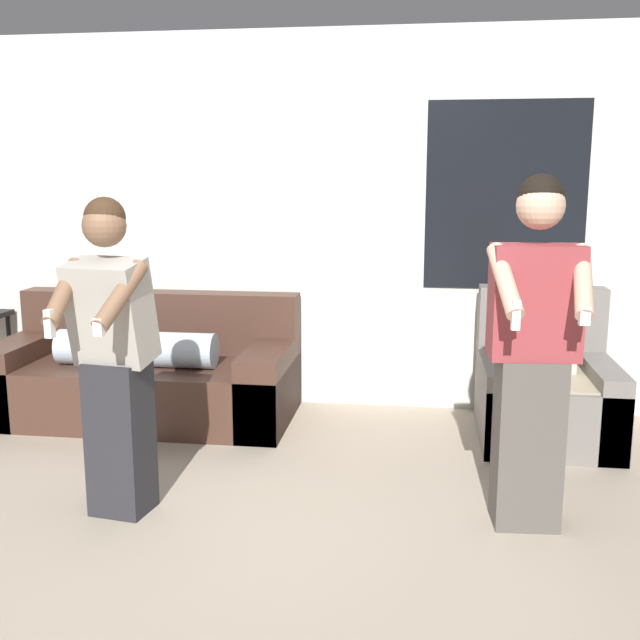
# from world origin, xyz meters

# --- Properties ---
(ground_plane) EXTENTS (14.00, 14.00, 0.00)m
(ground_plane) POSITION_xyz_m (0.00, 0.00, 0.00)
(ground_plane) COLOR tan
(wall_back) EXTENTS (6.79, 0.07, 2.70)m
(wall_back) POSITION_xyz_m (0.02, 2.70, 1.35)
(wall_back) COLOR silver
(wall_back) RESTS_ON ground_plane
(couch) EXTENTS (2.07, 0.95, 0.85)m
(couch) POSITION_xyz_m (-1.18, 2.20, 0.30)
(couch) COLOR #472D23
(couch) RESTS_ON ground_plane
(armchair) EXTENTS (0.84, 0.94, 0.95)m
(armchair) POSITION_xyz_m (1.56, 2.15, 0.31)
(armchair) COLOR slate
(armchair) RESTS_ON ground_plane
(person_left) EXTENTS (0.43, 0.53, 1.59)m
(person_left) POSITION_xyz_m (-0.74, 0.67, 0.81)
(person_left) COLOR #28282D
(person_left) RESTS_ON ground_plane
(person_right) EXTENTS (0.48, 0.47, 1.70)m
(person_right) POSITION_xyz_m (1.27, 0.82, 0.87)
(person_right) COLOR #56514C
(person_right) RESTS_ON ground_plane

